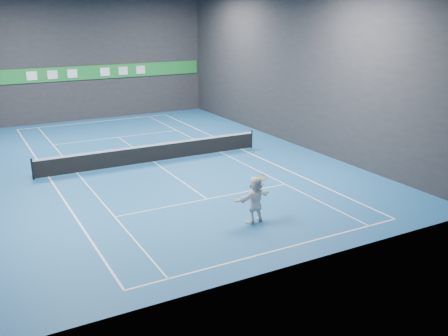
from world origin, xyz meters
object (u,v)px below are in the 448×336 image
tennis_ball (253,152)px  tennis_net (154,152)px  tennis_racket (262,179)px  player (255,199)px

tennis_ball → tennis_net: tennis_ball is taller
tennis_racket → tennis_ball: bearing=-170.0°
tennis_ball → tennis_net: (-0.35, 9.50, -2.31)m
player → tennis_ball: 1.93m
player → tennis_racket: tennis_racket is taller
tennis_racket → player: bearing=-172.1°
tennis_ball → player: bearing=14.3°
tennis_net → tennis_racket: 9.52m
tennis_net → tennis_racket: bearing=-84.8°
tennis_net → tennis_ball: bearing=-87.9°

